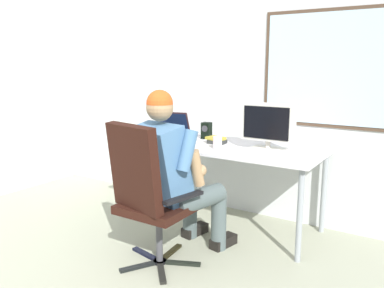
% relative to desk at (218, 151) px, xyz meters
% --- Properties ---
extents(wall_rear, '(5.05, 0.08, 2.63)m').
position_rel_desk_xyz_m(wall_rear, '(0.08, 0.44, 0.64)').
color(wall_rear, silver).
rests_on(wall_rear, ground).
extents(desk, '(1.85, 0.77, 0.74)m').
position_rel_desk_xyz_m(desk, '(0.00, 0.00, 0.00)').
color(desk, '#8F959B').
rests_on(desk, ground).
extents(office_chair, '(0.62, 0.62, 1.06)m').
position_rel_desk_xyz_m(office_chair, '(-0.01, -1.00, -0.10)').
color(office_chair, black).
rests_on(office_chair, ground).
extents(person_seated, '(0.61, 0.86, 1.27)m').
position_rel_desk_xyz_m(person_seated, '(0.04, -0.74, -0.02)').
color(person_seated, '#485656').
rests_on(person_seated, ground).
extents(crt_monitor, '(0.42, 0.22, 0.39)m').
position_rel_desk_xyz_m(crt_monitor, '(0.47, 0.00, 0.28)').
color(crt_monitor, beige).
rests_on(crt_monitor, desk).
extents(laptop, '(0.37, 0.39, 0.24)m').
position_rel_desk_xyz_m(laptop, '(-0.58, 0.06, 0.12)').
color(laptop, black).
rests_on(laptop, desk).
extents(wine_glass, '(0.07, 0.07, 0.15)m').
position_rel_desk_xyz_m(wine_glass, '(-0.34, -0.18, 0.16)').
color(wine_glass, silver).
rests_on(wine_glass, desk).
extents(desk_speaker, '(0.09, 0.08, 0.16)m').
position_rel_desk_xyz_m(desk_speaker, '(-0.23, 0.17, 0.14)').
color(desk_speaker, black).
rests_on(desk_speaker, desk).
extents(book_stack, '(0.18, 0.15, 0.06)m').
position_rel_desk_xyz_m(book_stack, '(-0.03, 0.02, 0.09)').
color(book_stack, '#262827').
rests_on(book_stack, desk).
extents(coffee_mug, '(0.08, 0.08, 0.10)m').
position_rel_desk_xyz_m(coffee_mug, '(0.09, -0.18, 0.11)').
color(coffee_mug, silver).
rests_on(coffee_mug, desk).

